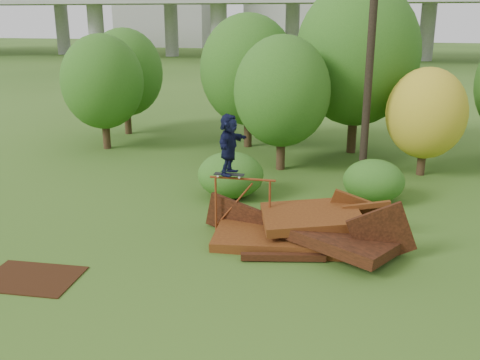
% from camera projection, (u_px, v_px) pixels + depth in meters
% --- Properties ---
extents(ground, '(240.00, 240.00, 0.00)m').
position_uv_depth(ground, '(253.00, 271.00, 12.63)').
color(ground, '#2D5116').
rests_on(ground, ground).
extents(scrap_pile, '(5.73, 3.17, 1.85)m').
position_uv_depth(scrap_pile, '(305.00, 231.00, 14.01)').
color(scrap_pile, '#49200D').
rests_on(scrap_pile, ground).
extents(grind_rail, '(1.81, 0.12, 1.60)m').
position_uv_depth(grind_rail, '(242.00, 195.00, 14.54)').
color(grind_rail, maroon).
rests_on(grind_rail, ground).
extents(skateboard, '(0.83, 0.25, 0.09)m').
position_uv_depth(skateboard, '(229.00, 174.00, 14.45)').
color(skateboard, black).
rests_on(skateboard, grind_rail).
extents(skater, '(0.67, 1.57, 1.64)m').
position_uv_depth(skater, '(229.00, 144.00, 14.20)').
color(skater, black).
rests_on(skater, skateboard).
extents(flat_plate, '(2.22, 1.66, 0.03)m').
position_uv_depth(flat_plate, '(31.00, 278.00, 12.26)').
color(flat_plate, black).
rests_on(flat_plate, ground).
extents(tree_0, '(3.60, 3.60, 5.08)m').
position_uv_depth(tree_0, '(103.00, 82.00, 23.45)').
color(tree_0, black).
rests_on(tree_0, ground).
extents(tree_1, '(4.27, 4.27, 5.94)m').
position_uv_depth(tree_1, '(248.00, 70.00, 23.68)').
color(tree_1, black).
rests_on(tree_1, ground).
extents(tree_2, '(3.66, 3.66, 5.16)m').
position_uv_depth(tree_2, '(282.00, 92.00, 20.14)').
color(tree_2, black).
rests_on(tree_2, ground).
extents(tree_3, '(5.21, 5.21, 7.23)m').
position_uv_depth(tree_3, '(357.00, 54.00, 22.40)').
color(tree_3, black).
rests_on(tree_3, ground).
extents(tree_4, '(2.92, 2.92, 4.03)m').
position_uv_depth(tree_4, '(426.00, 113.00, 19.62)').
color(tree_4, black).
rests_on(tree_4, ground).
extents(tree_6, '(3.76, 3.76, 5.25)m').
position_uv_depth(tree_6, '(125.00, 73.00, 26.49)').
color(tree_6, black).
rests_on(tree_6, ground).
extents(shrub_left, '(2.19, 2.02, 1.52)m').
position_uv_depth(shrub_left, '(231.00, 175.00, 17.60)').
color(shrub_left, '#1F4B14').
rests_on(shrub_left, ground).
extents(shrub_right, '(1.96, 1.80, 1.39)m').
position_uv_depth(shrub_right, '(374.00, 181.00, 17.19)').
color(shrub_right, '#1F4B14').
rests_on(shrub_right, ground).
extents(utility_pole, '(1.40, 0.28, 8.93)m').
position_uv_depth(utility_pole, '(370.00, 53.00, 18.59)').
color(utility_pole, black).
rests_on(utility_pole, ground).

